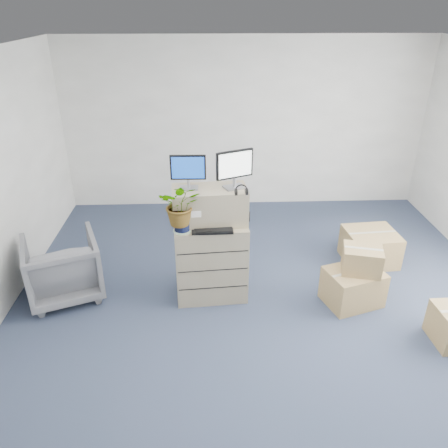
{
  "coord_description": "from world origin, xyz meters",
  "views": [
    {
      "loc": [
        -0.64,
        -3.67,
        3.24
      ],
      "look_at": [
        -0.48,
        0.4,
        1.15
      ],
      "focal_mm": 35.0,
      "sensor_mm": 36.0,
      "label": 1
    }
  ],
  "objects": [
    {
      "name": "filing_cabinet_lower",
      "position": [
        -0.62,
        0.77,
        0.49
      ],
      "size": [
        0.87,
        0.57,
        0.97
      ],
      "primitive_type": "cube",
      "rotation": [
        0.0,
        0.0,
        0.08
      ],
      "color": "tan",
      "rests_on": "ground"
    },
    {
      "name": "wall_back",
      "position": [
        0.0,
        3.51,
        1.4
      ],
      "size": [
        6.0,
        0.02,
        2.8
      ],
      "primitive_type": "cube",
      "color": "beige",
      "rests_on": "ground"
    },
    {
      "name": "headphones",
      "position": [
        -0.28,
        0.65,
        1.43
      ],
      "size": [
        0.14,
        0.03,
        0.14
      ],
      "primitive_type": "torus",
      "rotation": [
        1.57,
        0.0,
        0.08
      ],
      "color": "black",
      "rests_on": "filing_cabinet_upper"
    },
    {
      "name": "monitor_right",
      "position": [
        -0.35,
        0.82,
        1.63
      ],
      "size": [
        0.41,
        0.24,
        0.43
      ],
      "rotation": [
        0.0,
        0.0,
        0.41
      ],
      "color": "#99999E",
      "rests_on": "filing_cabinet_upper"
    },
    {
      "name": "cardboard_boxes",
      "position": [
        1.47,
        0.74,
        0.25
      ],
      "size": [
        1.59,
        2.2,
        0.74
      ],
      "color": "#A27F4E",
      "rests_on": "ground"
    },
    {
      "name": "office_chair",
      "position": [
        -2.4,
        0.83,
        0.42
      ],
      "size": [
        1.05,
        1.02,
        0.85
      ],
      "primitive_type": "imported",
      "rotation": [
        0.0,
        0.0,
        3.51
      ],
      "color": "slate",
      "rests_on": "ground"
    },
    {
      "name": "mouse",
      "position": [
        -0.27,
        0.7,
        0.99
      ],
      "size": [
        0.11,
        0.08,
        0.03
      ],
      "primitive_type": "ellipsoid",
      "rotation": [
        0.0,
        0.0,
        -0.18
      ],
      "color": "silver",
      "rests_on": "filing_cabinet_lower"
    },
    {
      "name": "tissue_box",
      "position": [
        -0.31,
        0.91,
        1.08
      ],
      "size": [
        0.25,
        0.13,
        0.09
      ],
      "primitive_type": "cube",
      "rotation": [
        0.0,
        0.0,
        0.05
      ],
      "color": "#3E94D3",
      "rests_on": "external_drive"
    },
    {
      "name": "water_bottle",
      "position": [
        -0.56,
        0.81,
        1.08
      ],
      "size": [
        0.06,
        0.06,
        0.21
      ],
      "primitive_type": "cylinder",
      "color": "gray",
      "rests_on": "filing_cabinet_lower"
    },
    {
      "name": "phone_dock",
      "position": [
        -0.67,
        0.8,
        1.01
      ],
      "size": [
        0.06,
        0.05,
        0.12
      ],
      "rotation": [
        0.0,
        0.0,
        0.08
      ],
      "color": "silver",
      "rests_on": "filing_cabinet_lower"
    },
    {
      "name": "potted_plant",
      "position": [
        -0.93,
        0.6,
        1.24
      ],
      "size": [
        0.48,
        0.52,
        0.46
      ],
      "rotation": [
        0.0,
        0.0,
        0.08
      ],
      "color": "#ACCCA4",
      "rests_on": "filing_cabinet_lower"
    },
    {
      "name": "filing_cabinet_upper",
      "position": [
        -0.62,
        0.81,
        1.18
      ],
      "size": [
        0.86,
        0.48,
        0.42
      ],
      "primitive_type": "cube",
      "rotation": [
        0.0,
        0.0,
        0.08
      ],
      "color": "tan",
      "rests_on": "filing_cabinet_lower"
    },
    {
      "name": "monitor_left",
      "position": [
        -0.85,
        0.82,
        1.6
      ],
      "size": [
        0.39,
        0.15,
        0.38
      ],
      "rotation": [
        0.0,
        0.0,
        -0.02
      ],
      "color": "#99999E",
      "rests_on": "filing_cabinet_upper"
    },
    {
      "name": "keyboard",
      "position": [
        -0.6,
        0.59,
        0.98
      ],
      "size": [
        0.46,
        0.2,
        0.02
      ],
      "primitive_type": "cube",
      "rotation": [
        0.0,
        0.0,
        0.01
      ],
      "color": "black",
      "rests_on": "filing_cabinet_lower"
    },
    {
      "name": "ground",
      "position": [
        0.0,
        0.0,
        0.0
      ],
      "size": [
        7.0,
        7.0,
        0.0
      ],
      "primitive_type": "plane",
      "color": "#2A364C",
      "rests_on": "ground"
    },
    {
      "name": "external_drive",
      "position": [
        -0.26,
        0.88,
        1.0
      ],
      "size": [
        0.21,
        0.17,
        0.06
      ],
      "primitive_type": "cube",
      "rotation": [
        0.0,
        0.0,
        -0.11
      ],
      "color": "black",
      "rests_on": "filing_cabinet_lower"
    }
  ]
}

